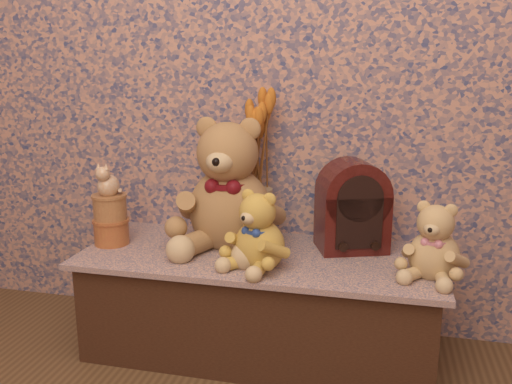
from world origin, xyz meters
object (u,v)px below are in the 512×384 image
teddy_large (230,178)px  ceramic_vase (257,214)px  biscuit_tin_lower (112,232)px  teddy_small (435,237)px  cathedral_radio (352,205)px  teddy_medium (260,226)px  cat_figurine (108,179)px

teddy_large → ceramic_vase: size_ratio=2.56×
biscuit_tin_lower → teddy_small: bearing=-2.8°
cathedral_radio → teddy_small: bearing=-56.9°
teddy_medium → cat_figurine: bearing=-164.4°
biscuit_tin_lower → cat_figurine: size_ratio=1.01×
cat_figurine → teddy_small: bearing=2.2°
teddy_large → cat_figurine: bearing=-166.7°
teddy_medium → cat_figurine: cat_figurine is taller
teddy_medium → biscuit_tin_lower: (-0.60, 0.10, -0.09)m
teddy_medium → cathedral_radio: 0.38m
ceramic_vase → biscuit_tin_lower: (-0.52, -0.18, -0.05)m
biscuit_tin_lower → teddy_medium: bearing=-9.2°
teddy_large → ceramic_vase: 0.20m
cat_figurine → ceramic_vase: bearing=24.0°
teddy_small → teddy_medium: bearing=-157.5°
teddy_small → ceramic_vase: 0.68m
ceramic_vase → cat_figurine: cat_figurine is taller
teddy_large → teddy_small: size_ratio=1.95×
teddy_large → teddy_medium: teddy_large is taller
cathedral_radio → cat_figurine: cathedral_radio is taller
teddy_small → cat_figurine: size_ratio=2.08×
teddy_medium → cat_figurine: (-0.60, 0.10, 0.11)m
ceramic_vase → cat_figurine: (-0.52, -0.18, 0.15)m
teddy_large → teddy_small: bearing=-11.3°
teddy_large → ceramic_vase: (0.08, 0.08, -0.16)m
teddy_large → cat_figurine: teddy_large is taller
teddy_large → cat_figurine: size_ratio=4.04×
teddy_medium → ceramic_vase: size_ratio=1.40×
teddy_medium → ceramic_vase: 0.29m
teddy_large → biscuit_tin_lower: bearing=-166.7°
teddy_medium → cathedral_radio: (0.29, 0.25, 0.03)m
cat_figurine → teddy_medium: bearing=-4.2°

